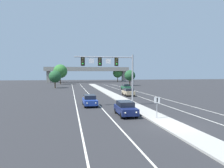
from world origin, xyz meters
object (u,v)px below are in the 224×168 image
object	(u,v)px
overhead_signal_mast	(112,67)
median_sign_post	(157,104)
tree_far_left_b	(60,71)
tree_far_right_a	(118,73)
tree_far_right_b	(130,75)
tree_far_left_c	(55,77)
car_receding_tan	(128,92)
car_receding_green	(126,87)
car_oncoming_blue	(90,100)
car_oncoming_navy	(126,108)

from	to	relation	value
overhead_signal_mast	median_sign_post	world-z (taller)	overhead_signal_mast
tree_far_left_b	tree_far_right_a	distance (m)	34.26
tree_far_right_b	tree_far_left_c	bearing A→B (deg)	-162.45
car_receding_tan	tree_far_right_a	distance (m)	69.99
car_receding_green	car_oncoming_blue	bearing A→B (deg)	-114.19
tree_far_left_b	tree_far_left_c	distance (m)	23.28
car_oncoming_navy	tree_far_right_b	size ratio (longest dim) A/B	0.78
median_sign_post	car_oncoming_blue	world-z (taller)	median_sign_post
car_oncoming_navy	tree_far_left_b	world-z (taller)	tree_far_left_b
median_sign_post	tree_far_left_b	distance (m)	73.72
median_sign_post	car_oncoming_navy	world-z (taller)	median_sign_post
tree_far_left_c	tree_far_right_a	bearing A→B (deg)	55.34
car_receding_green	tree_far_right_a	xyz separation A→B (m)	(9.40, 53.32, 3.83)
overhead_signal_mast	tree_far_left_b	size ratio (longest dim) A/B	1.03
car_oncoming_blue	tree_far_right_b	world-z (taller)	tree_far_right_b
car_oncoming_blue	tree_far_right_a	world-z (taller)	tree_far_right_a
car_oncoming_blue	tree_far_right_b	xyz separation A→B (m)	(19.12, 47.37, 2.93)
car_receding_tan	tree_far_right_b	distance (m)	36.36
car_receding_green	overhead_signal_mast	bearing A→B (deg)	-108.29
tree_far_right_b	tree_far_right_a	xyz separation A→B (m)	(2.81, 33.87, 0.90)
overhead_signal_mast	tree_far_left_b	world-z (taller)	tree_far_left_b
overhead_signal_mast	car_receding_green	world-z (taller)	overhead_signal_mast
median_sign_post	tree_far_right_a	size ratio (longest dim) A/B	0.31
overhead_signal_mast	car_oncoming_blue	distance (m)	5.71
car_receding_tan	tree_far_right_a	world-z (taller)	tree_far_right_a
car_receding_green	car_oncoming_navy	bearing A→B (deg)	-104.60
overhead_signal_mast	car_oncoming_blue	world-z (taller)	overhead_signal_mast
car_oncoming_blue	car_receding_green	size ratio (longest dim) A/B	1.00
car_oncoming_navy	car_receding_tan	world-z (taller)	same
overhead_signal_mast	tree_far_left_b	xyz separation A→B (m)	(-9.76, 62.57, -0.15)
car_oncoming_navy	tree_far_left_b	distance (m)	70.76
car_receding_tan	car_oncoming_blue	bearing A→B (deg)	-125.92
overhead_signal_mast	median_sign_post	size ratio (longest dim) A/B	3.85
car_oncoming_navy	overhead_signal_mast	bearing A→B (deg)	90.50
tree_far_left_c	median_sign_post	bearing A→B (deg)	-75.14
median_sign_post	car_receding_green	world-z (taller)	median_sign_post
car_oncoming_navy	tree_far_right_a	bearing A→B (deg)	78.14
tree_far_left_c	tree_far_right_a	world-z (taller)	tree_far_right_a
tree_far_right_b	tree_far_left_c	xyz separation A→B (m)	(-26.37, -8.34, -0.19)
overhead_signal_mast	tree_far_right_b	size ratio (longest dim) A/B	1.47
median_sign_post	car_oncoming_blue	bearing A→B (deg)	119.51
overhead_signal_mast	car_receding_green	bearing A→B (deg)	71.71
median_sign_post	tree_far_right_b	size ratio (longest dim) A/B	0.38
car_oncoming_blue	overhead_signal_mast	bearing A→B (deg)	-6.10
car_receding_tan	car_receding_green	size ratio (longest dim) A/B	1.00
overhead_signal_mast	car_oncoming_blue	bearing A→B (deg)	173.90
car_oncoming_navy	car_oncoming_blue	bearing A→B (deg)	112.99
car_oncoming_navy	car_receding_green	bearing A→B (deg)	75.40
car_oncoming_blue	car_receding_green	world-z (taller)	same
car_oncoming_blue	tree_far_right_a	distance (m)	84.23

